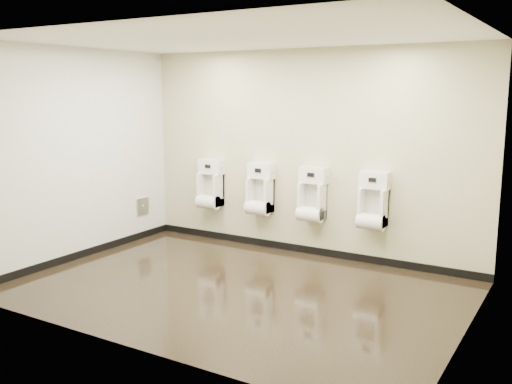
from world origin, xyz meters
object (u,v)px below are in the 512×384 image
at_px(urinal_1, 260,193).
at_px(urinal_3, 373,205).
at_px(urinal_0, 210,188).
at_px(access_panel, 143,206).
at_px(urinal_2, 312,199).

distance_m(urinal_1, urinal_3, 1.67).
bearing_deg(urinal_0, urinal_1, 0.00).
relative_size(urinal_0, urinal_1, 1.00).
xyz_separation_m(urinal_0, urinal_1, (0.86, 0.00, 0.00)).
height_order(access_panel, urinal_3, urinal_3).
bearing_deg(access_panel, urinal_2, 9.03).
bearing_deg(urinal_0, access_panel, -156.54).
relative_size(urinal_1, urinal_3, 1.00).
bearing_deg(urinal_3, urinal_1, 180.00).
xyz_separation_m(urinal_2, urinal_3, (0.85, 0.00, 0.00)).
xyz_separation_m(urinal_0, urinal_2, (1.68, 0.00, 0.00)).
xyz_separation_m(access_panel, urinal_2, (2.65, 0.42, 0.31)).
xyz_separation_m(urinal_0, urinal_3, (2.54, 0.00, 0.00)).
distance_m(urinal_2, urinal_3, 0.85).
relative_size(urinal_0, urinal_2, 1.00).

